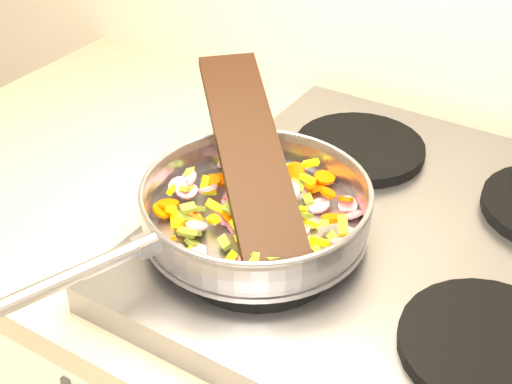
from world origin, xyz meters
The scene contains 7 objects.
cooktop centered at (-0.70, 1.67, 0.92)m, with size 0.60×0.60×0.04m, color #939399.
grate_fl centered at (-0.84, 1.52, 0.95)m, with size 0.19×0.19×0.02m, color black.
grate_fr centered at (-0.56, 1.52, 0.95)m, with size 0.19×0.19×0.02m, color black.
grate_bl centered at (-0.84, 1.81, 0.95)m, with size 0.19×0.19×0.02m, color black.
saute_pan centered at (-0.87, 1.56, 0.99)m, with size 0.32×0.47×0.06m.
vegetable_heap centered at (-0.86, 1.56, 0.98)m, with size 0.27×0.26×0.04m.
wooden_spatula centered at (-0.90, 1.61, 1.03)m, with size 0.34×0.08×0.02m, color black.
Camera 1 is at (-0.50, 0.97, 1.49)m, focal length 50.00 mm.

